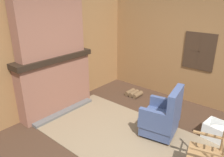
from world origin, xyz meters
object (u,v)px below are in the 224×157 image
armchair (162,118)px  firewood_stack (134,93)px  laundry_basket (220,132)px  storage_case (60,50)px  oil_lamp_vase (34,54)px

armchair → firewood_stack: (-1.36, 1.06, -0.30)m
firewood_stack → armchair: bearing=-38.0°
firewood_stack → laundry_basket: bearing=-12.9°
firewood_stack → laundry_basket: (2.23, -0.51, 0.09)m
armchair → storage_case: storage_case is taller
firewood_stack → laundry_basket: size_ratio=0.67×
firewood_stack → oil_lamp_vase: 2.68m
armchair → storage_case: 2.54m
firewood_stack → storage_case: 2.19m
oil_lamp_vase → storage_case: size_ratio=1.11×
firewood_stack → laundry_basket: laundry_basket is taller
armchair → storage_case: (-2.29, -0.44, 1.00)m
armchair → oil_lamp_vase: size_ratio=3.26×
armchair → laundry_basket: (0.87, 0.55, -0.21)m
storage_case → firewood_stack: bearing=58.2°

